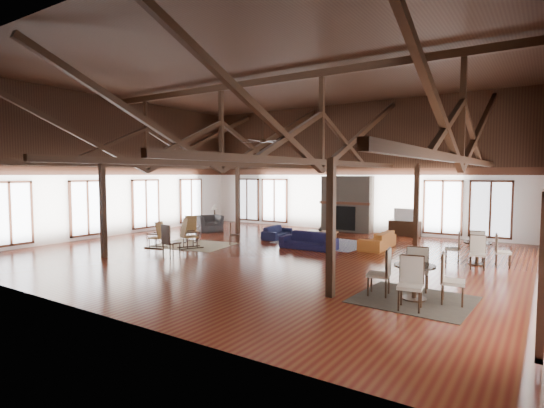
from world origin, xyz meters
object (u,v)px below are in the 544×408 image
Objects in this scene: sofa_navy_front at (308,241)px; tv_console at (405,228)px; sofa_navy_left at (277,232)px; coffee_table at (322,233)px; cafe_table_near at (415,275)px; sofa_orange at (377,240)px; cafe_table_far at (477,249)px; armchair at (209,223)px.

tv_console is at bearing 69.77° from sofa_navy_front.
sofa_navy_left is at bearing 146.57° from sofa_navy_front.
cafe_table_near reaches higher than coffee_table.
sofa_navy_left is (-2.33, 1.55, -0.05)m from sofa_navy_front.
cafe_table_near is at bearing -58.53° from coffee_table.
cafe_table_near is at bearing -135.62° from sofa_navy_left.
cafe_table_near reaches higher than tv_console.
sofa_orange is 3.76m from tv_console.
sofa_navy_left is 0.84× the size of cafe_table_near.
cafe_table_near is 9.89m from tv_console.
sofa_navy_front is 0.99× the size of sofa_orange.
sofa_navy_front is at bearing 138.86° from cafe_table_near.
cafe_table_far is (7.79, -1.17, 0.22)m from sofa_navy_left.
cafe_table_near reaches higher than sofa_navy_left.
tv_console reaches higher than sofa_navy_left.
sofa_navy_front is 1.77× the size of armchair.
coffee_table is 0.97× the size of tv_console.
armchair is (-6.15, 1.57, 0.08)m from sofa_navy_front.
sofa_navy_front is 2.79m from sofa_navy_left.
cafe_table_far is at bearing -21.35° from coffee_table.
sofa_navy_left is 1.36× the size of coffee_table.
armchair is at bearing -155.76° from tv_console.
armchair reaches higher than sofa_navy_front.
sofa_navy_front is at bearing -110.49° from tv_console.
sofa_orange is (2.04, 1.46, 0.00)m from sofa_navy_front.
cafe_table_far is at bearing 82.45° from cafe_table_near.
coffee_table is at bearing -97.12° from sofa_navy_left.
armchair is at bearing 174.15° from cafe_table_far.
cafe_table_near is 1.11× the size of cafe_table_far.
sofa_navy_left is at bearing -60.60° from armchair.
cafe_table_far is 5.98m from tv_console.
coffee_table is at bearing 131.32° from cafe_table_near.
tv_console is at bearing 179.47° from sofa_orange.
sofa_navy_left is 3.83m from armchair.
sofa_navy_front is 1.62× the size of coffee_table.
coffee_table is 4.28m from tv_console.
sofa_orange is 2.27m from coffee_table.
tv_console reaches higher than sofa_orange.
cafe_table_far is 1.41× the size of tv_console.
coffee_table is at bearing 168.51° from cafe_table_far.
sofa_orange is 3.59m from cafe_table_far.
tv_console is at bearing 107.07° from cafe_table_near.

